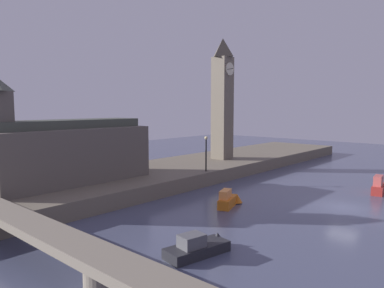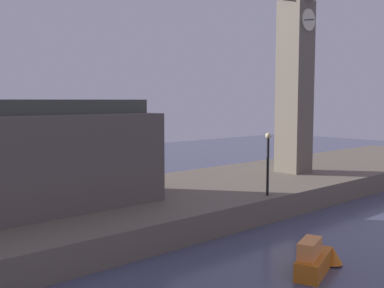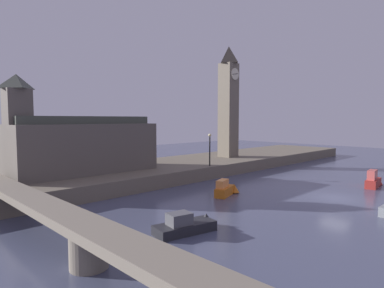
{
  "view_description": "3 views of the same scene",
  "coord_description": "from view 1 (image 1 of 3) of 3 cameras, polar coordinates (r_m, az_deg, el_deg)",
  "views": [
    {
      "loc": [
        -31.58,
        -10.44,
        8.66
      ],
      "look_at": [
        -1.11,
        16.48,
        4.48
      ],
      "focal_mm": 33.94,
      "sensor_mm": 36.0,
      "label": 1
    },
    {
      "loc": [
        -23.36,
        -3.22,
        7.41
      ],
      "look_at": [
        -5.86,
        16.05,
        4.96
      ],
      "focal_mm": 43.72,
      "sensor_mm": 36.0,
      "label": 2
    },
    {
      "loc": [
        -29.93,
        -11.83,
        7.14
      ],
      "look_at": [
        -0.87,
        17.63,
        4.01
      ],
      "focal_mm": 30.84,
      "sensor_mm": 36.0,
      "label": 3
    }
  ],
  "objects": [
    {
      "name": "ground_plane",
      "position": [
        34.37,
        22.69,
        -9.19
      ],
      "size": [
        120.0,
        120.0,
        0.0
      ],
      "primitive_type": "plane",
      "color": "#474C66"
    },
    {
      "name": "far_embankment",
      "position": [
        44.57,
        -2.45,
        -4.36
      ],
      "size": [
        70.0,
        12.0,
        1.5
      ],
      "primitive_type": "cube",
      "color": "#6B6051",
      "rests_on": "ground"
    },
    {
      "name": "clock_tower",
      "position": [
        50.04,
        4.8,
        7.27
      ],
      "size": [
        2.46,
        2.5,
        16.33
      ],
      "color": "#6B6051",
      "rests_on": "far_embankment"
    },
    {
      "name": "parliament_hall",
      "position": [
        36.22,
        -19.5,
        -1.07
      ],
      "size": [
        15.0,
        5.96,
        9.75
      ],
      "color": "#5B544C",
      "rests_on": "far_embankment"
    },
    {
      "name": "bridge_span",
      "position": [
        17.35,
        -13.83,
        -18.06
      ],
      "size": [
        2.07,
        34.82,
        2.19
      ],
      "color": "slate",
      "rests_on": "ground"
    },
    {
      "name": "streetlamp",
      "position": [
        40.21,
        2.22,
        -0.88
      ],
      "size": [
        0.36,
        0.36,
        3.91
      ],
      "color": "black",
      "rests_on": "far_embankment"
    },
    {
      "name": "boat_barge_dark",
      "position": [
        22.41,
        1.62,
        -15.66
      ],
      "size": [
        4.88,
        2.28,
        1.52
      ],
      "color": "#232328",
      "rests_on": "ground"
    },
    {
      "name": "boat_dinghy_red",
      "position": [
        41.38,
        27.38,
        -5.94
      ],
      "size": [
        3.94,
        1.42,
        1.84
      ],
      "color": "maroon",
      "rests_on": "ground"
    },
    {
      "name": "boat_patrol_orange",
      "position": [
        32.18,
        5.8,
        -8.71
      ],
      "size": [
        3.62,
        1.95,
        1.53
      ],
      "color": "orange",
      "rests_on": "ground"
    }
  ]
}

